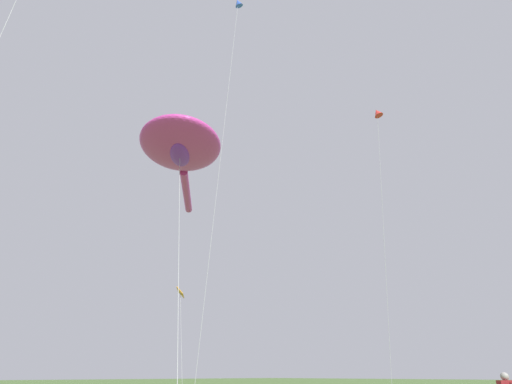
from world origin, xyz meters
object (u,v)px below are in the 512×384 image
(small_kite_delta_white, at_px, (378,116))
(small_kite_tiny_distant, at_px, (237,9))
(big_show_kite, at_px, (181,148))
(small_kite_triangle_green, at_px, (180,297))

(small_kite_delta_white, distance_m, small_kite_tiny_distant, 11.30)
(small_kite_delta_white, xyz_separation_m, small_kite_tiny_distant, (-7.80, 4.63, 6.75))
(big_show_kite, distance_m, small_kite_triangle_green, 9.65)
(big_show_kite, relative_size, small_kite_triangle_green, 2.03)
(big_show_kite, distance_m, small_kite_delta_white, 12.36)
(big_show_kite, bearing_deg, small_kite_tiny_distant, 80.78)
(small_kite_triangle_green, relative_size, small_kite_tiny_distant, 0.28)
(small_kite_delta_white, distance_m, small_kite_triangle_green, 16.78)
(small_kite_triangle_green, bearing_deg, small_kite_delta_white, -3.11)
(small_kite_triangle_green, bearing_deg, big_show_kite, -66.15)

